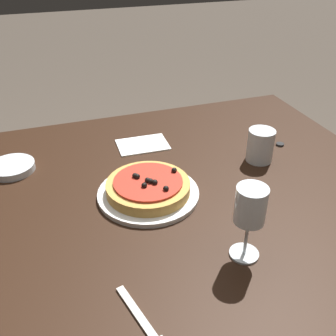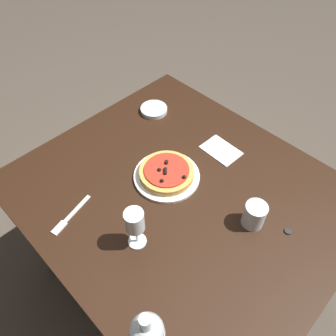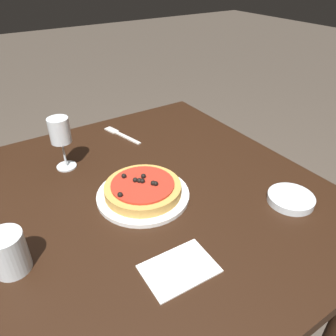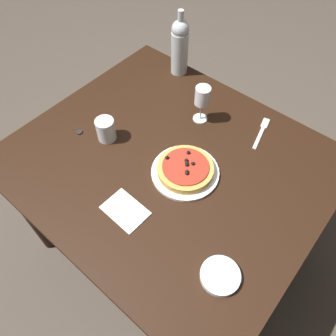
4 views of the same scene
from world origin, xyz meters
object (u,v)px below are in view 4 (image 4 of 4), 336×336
at_px(dinner_plate, 185,172).
at_px(fork, 262,131).
at_px(side_bowl, 220,276).
at_px(dining_table, 169,174).
at_px(pizza, 185,169).
at_px(wine_bottle, 180,46).
at_px(bottle_cap, 79,132).
at_px(water_cup, 106,130).
at_px(wine_glass, 202,97).

height_order(dinner_plate, fork, dinner_plate).
bearing_deg(dinner_plate, side_bowl, 143.76).
distance_m(dining_table, pizza, 0.15).
bearing_deg(dinner_plate, wine_bottle, -48.75).
bearing_deg(fork, bottle_cap, 116.75).
xyz_separation_m(wine_bottle, water_cup, (-0.05, 0.52, -0.09)).
height_order(dinner_plate, side_bowl, side_bowl).
xyz_separation_m(pizza, side_bowl, (-0.32, 0.23, -0.02)).
relative_size(wine_glass, water_cup, 1.76).
bearing_deg(fork, side_bowl, -174.63).
relative_size(pizza, water_cup, 2.21).
height_order(water_cup, side_bowl, water_cup).
height_order(pizza, water_cup, water_cup).
xyz_separation_m(dining_table, fork, (-0.19, -0.35, 0.10)).
bearing_deg(wine_bottle, side_bowl, 136.21).
xyz_separation_m(wine_bottle, side_bowl, (-0.72, 0.69, -0.12)).
xyz_separation_m(dining_table, wine_glass, (0.04, -0.25, 0.22)).
bearing_deg(wine_bottle, fork, 170.23).
distance_m(wine_glass, bottle_cap, 0.52).
distance_m(pizza, wine_bottle, 0.61).
height_order(dinner_plate, pizza, pizza).
height_order(wine_glass, wine_bottle, wine_bottle).
bearing_deg(dining_table, bottle_cap, 19.49).
distance_m(dinner_plate, pizza, 0.02).
bearing_deg(dinner_plate, wine_glass, -64.11).
relative_size(dinner_plate, wine_bottle, 0.84).
bearing_deg(dining_table, dinner_plate, 172.83).
distance_m(dinner_plate, bottle_cap, 0.47).
height_order(wine_glass, fork, wine_glass).
relative_size(dinner_plate, side_bowl, 2.06).
relative_size(water_cup, bottle_cap, 3.91).
height_order(dining_table, wine_bottle, wine_bottle).
distance_m(wine_glass, side_bowl, 0.67).
distance_m(dining_table, dinner_plate, 0.14).
height_order(dining_table, water_cup, water_cup).
height_order(pizza, wine_bottle, wine_bottle).
relative_size(wine_bottle, fork, 1.65).
bearing_deg(pizza, bottle_cap, 14.80).
bearing_deg(water_cup, bottle_cap, 27.66).
height_order(water_cup, fork, water_cup).
xyz_separation_m(dinner_plate, pizza, (0.00, -0.00, 0.02)).
bearing_deg(side_bowl, wine_glass, -47.97).
relative_size(dinner_plate, bottle_cap, 10.49).
relative_size(pizza, side_bowl, 1.69).
bearing_deg(fork, water_cup, 119.24).
bearing_deg(fork, wine_glass, 100.00).
relative_size(dining_table, bottle_cap, 48.09).
bearing_deg(pizza, dining_table, -7.11).
relative_size(wine_glass, bottle_cap, 6.88).
distance_m(wine_bottle, fork, 0.53).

